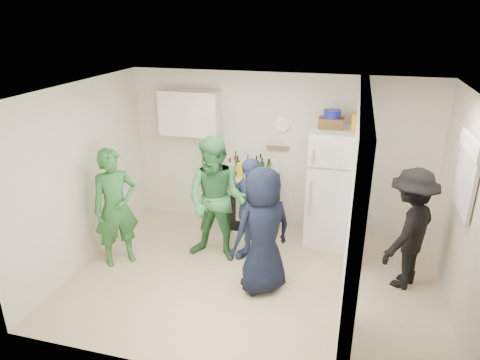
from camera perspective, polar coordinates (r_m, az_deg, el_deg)
name	(u,v)px	position (r m, az deg, el deg)	size (l,w,h in m)	color
floor	(253,279)	(5.87, 1.72, -13.12)	(4.80, 4.80, 0.00)	beige
wall_back	(278,153)	(6.82, 5.13, 3.65)	(4.80, 4.80, 0.00)	silver
wall_front	(209,268)	(3.81, -4.09, -11.67)	(4.80, 4.80, 0.00)	silver
wall_left	(83,176)	(6.21, -20.24, 0.54)	(3.40, 3.40, 0.00)	silver
wall_right	(467,216)	(5.31, 28.03, -4.27)	(3.40, 3.40, 0.00)	silver
ceiling	(255,91)	(4.90, 2.05, 11.71)	(4.80, 4.80, 0.00)	white
partition_pier_back	(356,172)	(6.17, 15.17, 1.00)	(0.12, 1.20, 2.50)	silver
partition_pier_front	(352,252)	(4.17, 14.77, -9.28)	(0.12, 1.20, 2.50)	silver
partition_header	(364,115)	(4.82, 16.21, 8.29)	(0.12, 1.00, 0.40)	silver
stove	(250,203)	(6.87, 1.41, -3.04)	(0.81, 0.67, 0.96)	white
upper_cabinet	(190,113)	(6.86, -6.69, 8.89)	(0.95, 0.34, 0.70)	silver
fridge	(333,187)	(6.52, 12.27, -0.98)	(0.73, 0.71, 1.78)	white
wicker_basket	(331,123)	(6.28, 12.08, 7.46)	(0.35, 0.25, 0.15)	brown
blue_bowl	(332,114)	(6.25, 12.17, 8.61)	(0.24, 0.24, 0.11)	#161899
yellow_cup_stack_top	(355,123)	(6.11, 15.03, 7.31)	(0.09, 0.09, 0.25)	orange
wall_clock	(282,126)	(6.67, 5.66, 7.24)	(0.22, 0.22, 0.03)	white
spice_shelf	(278,148)	(6.74, 5.08, 4.33)	(0.35, 0.08, 0.03)	olive
nook_window	(468,176)	(5.35, 28.15, 0.53)	(0.03, 0.70, 0.80)	black
nook_window_frame	(467,175)	(5.34, 27.99, 0.55)	(0.04, 0.76, 0.86)	white
nook_valance	(471,145)	(5.24, 28.39, 4.15)	(0.04, 0.82, 0.18)	white
yellow_cup_stack_stove	(240,171)	(6.46, -0.04, 1.17)	(0.09, 0.09, 0.25)	yellow
red_cup	(262,177)	(6.43, 2.94, 0.42)	(0.09, 0.09, 0.12)	red
person_green_left	(116,208)	(6.10, -16.24, -3.56)	(0.61, 0.40, 1.68)	#29672B
person_green_center	(216,201)	(5.92, -3.16, -2.78)	(0.87, 0.68, 1.80)	#3B8645
person_denim	(250,210)	(5.96, 1.38, -4.04)	(0.90, 0.37, 1.53)	navy
person_navy	(263,232)	(5.29, 3.04, -6.87)	(0.80, 0.52, 1.64)	black
person_nook	(409,229)	(5.78, 21.61, -6.12)	(1.03, 0.59, 1.60)	black
bottle_a	(236,161)	(6.81, -0.58, 2.59)	(0.06, 0.06, 0.33)	brown
bottle_b	(238,166)	(6.59, -0.31, 1.91)	(0.08, 0.08, 0.32)	#1F4918
bottle_c	(248,163)	(6.80, 1.06, 2.31)	(0.06, 0.06, 0.27)	#B3BDC2
bottle_d	(251,167)	(6.60, 1.50, 1.81)	(0.06, 0.06, 0.30)	#531C0E
bottle_e	(260,162)	(6.79, 2.74, 2.35)	(0.08, 0.08, 0.29)	silver
bottle_f	(262,167)	(6.62, 2.94, 1.78)	(0.08, 0.08, 0.28)	#163C1D
bottle_g	(269,166)	(6.70, 3.94, 1.86)	(0.07, 0.07, 0.25)	brown
bottle_h	(230,167)	(6.61, -1.34, 1.79)	(0.07, 0.07, 0.29)	silver
bottle_i	(256,164)	(6.70, 2.20, 2.09)	(0.07, 0.07, 0.29)	brown
bottle_j	(268,169)	(6.47, 3.79, 1.46)	(0.06, 0.06, 0.32)	#216122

